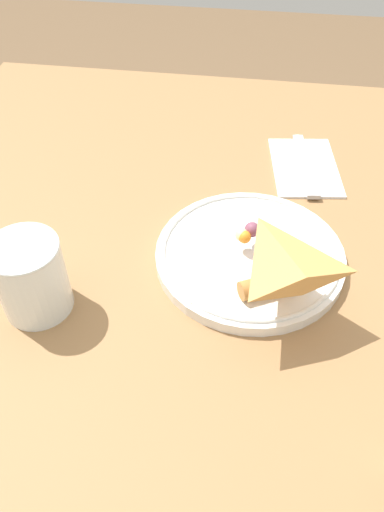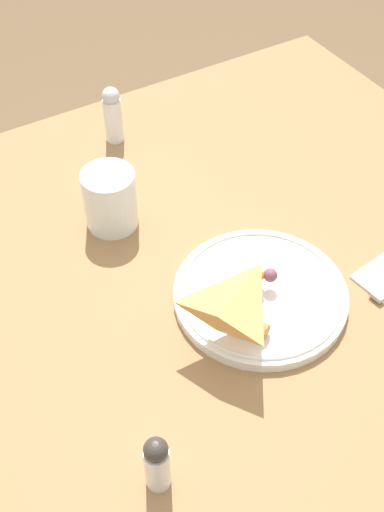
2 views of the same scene
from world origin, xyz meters
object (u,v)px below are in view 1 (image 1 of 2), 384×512
object	(u,v)px
butter_knife	(306,167)
napkin_folded	(305,167)
dining_table	(159,311)
plate_pizza	(251,255)
milk_glass	(32,280)

from	to	relation	value
butter_knife	napkin_folded	bearing A→B (deg)	-0.00
napkin_folded	butter_knife	size ratio (longest dim) A/B	0.97
dining_table	napkin_folded	bearing A→B (deg)	-38.46
napkin_folded	dining_table	bearing A→B (deg)	141.54
dining_table	napkin_folded	world-z (taller)	napkin_folded
butter_knife	dining_table	bearing A→B (deg)	132.54
plate_pizza	napkin_folded	world-z (taller)	plate_pizza
dining_table	napkin_folded	distance (m)	0.33
dining_table	plate_pizza	bearing A→B (deg)	-79.05
milk_glass	plate_pizza	bearing A→B (deg)	-66.32
milk_glass	napkin_folded	world-z (taller)	milk_glass
dining_table	milk_glass	world-z (taller)	milk_glass
plate_pizza	napkin_folded	xyz separation A→B (m)	(0.22, -0.07, -0.01)
dining_table	plate_pizza	world-z (taller)	plate_pizza
napkin_folded	butter_knife	world-z (taller)	butter_knife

